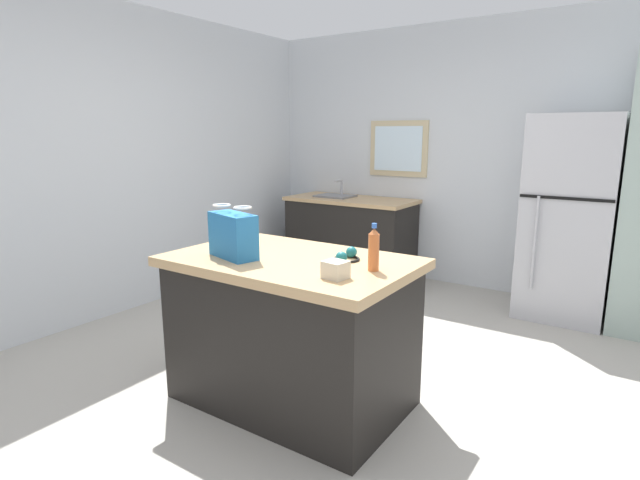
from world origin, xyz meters
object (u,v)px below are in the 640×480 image
refrigerator (570,218)px  ear_defenders (347,256)px  shopping_bag (233,235)px  small_box (336,270)px  bottle (374,249)px  kitchen_island (292,330)px

refrigerator → ear_defenders: refrigerator is taller
refrigerator → ear_defenders: 2.52m
shopping_bag → small_box: 0.72m
refrigerator → shopping_bag: refrigerator is taller
ear_defenders → shopping_bag: bearing=-151.8°
bottle → small_box: bearing=-110.7°
shopping_bag → ear_defenders: 0.66m
refrigerator → bottle: size_ratio=7.00×
small_box → bottle: (0.09, 0.23, 0.07)m
kitchen_island → ear_defenders: size_ratio=7.01×
shopping_bag → ear_defenders: size_ratio=1.75×
small_box → ear_defenders: 0.37m
bottle → shopping_bag: bearing=-166.1°
kitchen_island → refrigerator: bearing=66.4°
small_box → ear_defenders: bearing=112.5°
small_box → ear_defenders: (-0.14, 0.34, -0.02)m
shopping_bag → bottle: shopping_bag is taller
refrigerator → ear_defenders: bearing=-108.6°
refrigerator → small_box: bearing=-103.7°
refrigerator → ear_defenders: (-0.80, -2.39, 0.04)m
kitchen_island → refrigerator: refrigerator is taller
shopping_bag → bottle: (0.80, 0.20, -0.02)m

